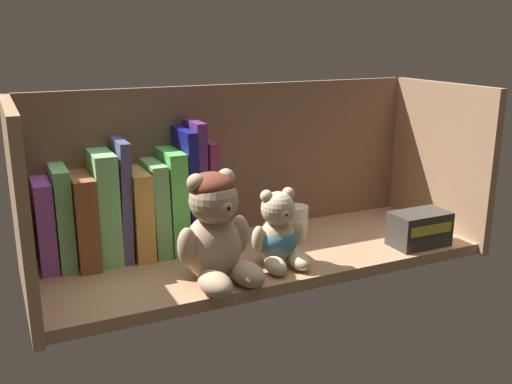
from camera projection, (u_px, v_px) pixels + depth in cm
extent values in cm
cube|color=#A87F5B|center=(262.00, 258.00, 102.59)|extent=(76.44, 26.33, 2.00)
cube|color=brown|center=(232.00, 164.00, 110.72)|extent=(78.84, 1.20, 30.63)
cube|color=#A87F5B|center=(20.00, 209.00, 82.77)|extent=(1.60, 28.73, 30.63)
cube|color=#A87F5B|center=(438.00, 160.00, 114.67)|extent=(1.60, 28.73, 30.63)
cube|color=purple|center=(44.00, 224.00, 94.53)|extent=(2.77, 10.63, 15.04)
cube|color=#72BB71|center=(62.00, 216.00, 95.45)|extent=(2.56, 11.36, 17.00)
cube|color=brown|center=(82.00, 217.00, 96.96)|extent=(3.41, 14.13, 15.51)
cube|color=#7DCC7C|center=(103.00, 205.00, 98.03)|extent=(3.58, 11.97, 18.91)
cube|color=#4B4D79|center=(120.00, 198.00, 98.96)|extent=(2.36, 11.78, 20.79)
cube|color=#C59144|center=(136.00, 211.00, 100.80)|extent=(3.18, 13.31, 15.30)
cube|color=#69A568|center=(154.00, 206.00, 101.95)|extent=(3.01, 12.38, 16.45)
cube|color=#52C150|center=(170.00, 199.00, 102.98)|extent=(3.26, 12.82, 18.25)
cube|color=navy|center=(184.00, 187.00, 103.59)|extent=(2.36, 13.08, 21.81)
cube|color=#5B2972|center=(195.00, 183.00, 104.27)|extent=(1.84, 9.65, 22.93)
cube|color=#7D2851|center=(206.00, 191.00, 105.61)|extent=(1.82, 10.49, 19.30)
ellipsoid|color=tan|center=(213.00, 248.00, 89.89)|extent=(9.16, 8.40, 10.77)
sphere|color=tan|center=(214.00, 200.00, 87.34)|extent=(7.66, 7.66, 7.66)
sphere|color=tan|center=(196.00, 183.00, 85.39)|extent=(2.87, 2.87, 2.87)
sphere|color=tan|center=(226.00, 178.00, 88.50)|extent=(2.87, 2.87, 2.87)
sphere|color=tan|center=(224.00, 207.00, 85.38)|extent=(2.87, 2.87, 2.87)
sphere|color=black|center=(227.00, 208.00, 84.58)|extent=(1.01, 1.01, 1.01)
ellipsoid|color=tan|center=(215.00, 284.00, 85.18)|extent=(5.70, 7.92, 3.83)
ellipsoid|color=tan|center=(247.00, 274.00, 88.61)|extent=(5.70, 7.92, 3.83)
ellipsoid|color=tan|center=(187.00, 247.00, 86.31)|extent=(3.69, 3.69, 6.23)
ellipsoid|color=tan|center=(240.00, 234.00, 91.93)|extent=(3.69, 3.69, 6.23)
ellipsoid|color=brown|center=(211.00, 186.00, 87.19)|extent=(7.28, 7.28, 4.21)
ellipsoid|color=beige|center=(277.00, 241.00, 96.57)|extent=(6.81, 6.25, 8.02)
sphere|color=beige|center=(278.00, 208.00, 94.63)|extent=(5.70, 5.70, 5.70)
sphere|color=beige|center=(267.00, 196.00, 93.57)|extent=(2.14, 2.14, 2.14)
sphere|color=beige|center=(288.00, 193.00, 95.18)|extent=(2.14, 2.14, 2.14)
sphere|color=beige|center=(284.00, 214.00, 92.95)|extent=(2.14, 2.14, 2.14)
sphere|color=black|center=(286.00, 215.00, 92.28)|extent=(0.75, 0.75, 0.75)
ellipsoid|color=beige|center=(275.00, 266.00, 93.04)|extent=(3.23, 5.36, 2.85)
ellipsoid|color=beige|center=(299.00, 261.00, 94.83)|extent=(3.23, 5.36, 2.85)
ellipsoid|color=beige|center=(259.00, 239.00, 94.48)|extent=(2.32, 2.32, 4.63)
ellipsoid|color=beige|center=(297.00, 233.00, 97.41)|extent=(2.32, 2.32, 4.63)
ellipsoid|color=teal|center=(277.00, 240.00, 96.51)|extent=(7.37, 6.81, 5.61)
cylinder|color=silver|center=(295.00, 223.00, 107.85)|extent=(4.69, 4.69, 6.61)
cube|color=#38332D|center=(419.00, 229.00, 105.26)|extent=(10.60, 6.24, 6.30)
cube|color=gold|center=(432.00, 230.00, 102.26)|extent=(9.01, 0.16, 1.77)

